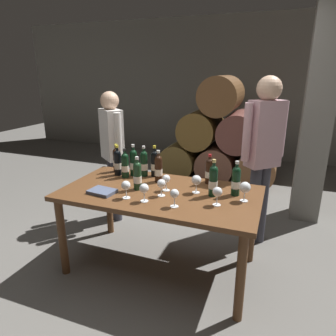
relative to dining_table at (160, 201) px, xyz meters
name	(u,v)px	position (x,y,z in m)	size (l,w,h in m)	color
ground_plane	(161,266)	(0.00, 0.00, -0.67)	(14.00, 14.00, 0.00)	#66635E
cellar_back_wall	(237,89)	(0.00, 4.20, 0.73)	(10.00, 0.24, 2.80)	slate
barrel_stack	(219,141)	(0.00, 2.60, -0.01)	(1.86, 0.90, 1.69)	brown
stone_pillar	(318,113)	(1.30, 1.60, 0.63)	(0.32, 0.32, 2.60)	slate
dining_table	(160,201)	(0.00, 0.00, 0.00)	(1.70, 0.90, 0.76)	brown
wine_bottle_0	(125,165)	(-0.45, 0.22, 0.22)	(0.07, 0.07, 0.29)	black
wine_bottle_1	(137,175)	(-0.20, -0.03, 0.22)	(0.07, 0.07, 0.30)	#19381E
wine_bottle_2	(236,181)	(0.62, 0.14, 0.22)	(0.07, 0.07, 0.30)	black
wine_bottle_3	(209,171)	(0.35, 0.34, 0.21)	(0.07, 0.07, 0.28)	black
wine_bottle_4	(144,163)	(-0.30, 0.32, 0.22)	(0.07, 0.07, 0.30)	black
wine_bottle_5	(118,162)	(-0.55, 0.25, 0.22)	(0.07, 0.07, 0.31)	black
wine_bottle_6	(117,160)	(-0.62, 0.35, 0.22)	(0.07, 0.07, 0.29)	black
wine_bottle_7	(155,163)	(-0.20, 0.35, 0.22)	(0.07, 0.07, 0.31)	black
wine_bottle_8	(158,168)	(-0.10, 0.21, 0.22)	(0.07, 0.07, 0.30)	black
wine_bottle_9	(213,180)	(0.45, 0.06, 0.23)	(0.07, 0.07, 0.31)	black
wine_bottle_10	(133,162)	(-0.40, 0.30, 0.23)	(0.07, 0.07, 0.31)	black
wine_glass_0	(144,189)	(-0.03, -0.24, 0.20)	(0.08, 0.08, 0.15)	white
wine_glass_1	(166,179)	(0.05, 0.03, 0.19)	(0.07, 0.07, 0.14)	white
wine_glass_2	(126,186)	(-0.20, -0.24, 0.20)	(0.07, 0.07, 0.15)	white
wine_glass_3	(245,188)	(0.71, 0.04, 0.20)	(0.09, 0.09, 0.16)	white
wine_glass_4	(196,181)	(0.30, 0.07, 0.20)	(0.08, 0.08, 0.16)	white
wine_glass_5	(217,192)	(0.52, -0.11, 0.20)	(0.08, 0.08, 0.15)	white
wine_glass_6	(161,184)	(0.05, -0.09, 0.19)	(0.07, 0.07, 0.15)	white
wine_glass_7	(174,194)	(0.22, -0.25, 0.19)	(0.07, 0.07, 0.14)	white
tasting_notebook	(102,191)	(-0.44, -0.21, 0.11)	(0.22, 0.16, 0.03)	#4C5670
sommelier_presenting	(263,147)	(0.78, 0.75, 0.37)	(0.38, 0.37, 1.72)	#383842
taster_seated_left	(112,146)	(-0.89, 0.72, 0.25)	(0.40, 0.34, 1.54)	#383842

